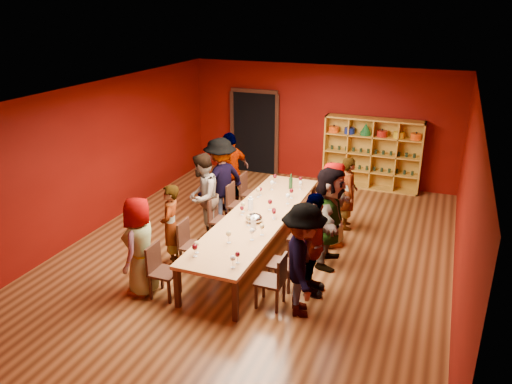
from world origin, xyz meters
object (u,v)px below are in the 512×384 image
person_left_2 (202,197)px  chair_person_right_2 (305,235)px  person_left_0 (140,246)px  person_left_3 (221,181)px  shelving_unit (372,150)px  chair_person_left_1 (189,242)px  chair_person_right_1 (287,261)px  chair_person_right_3 (316,218)px  person_left_1 (171,226)px  person_right_0 (303,260)px  person_right_1 (313,245)px  person_right_3 (332,204)px  chair_person_left_2 (218,217)px  spittoon_bowl (254,218)px  person_left_4 (231,172)px  chair_person_right_0 (275,278)px  chair_person_right_4 (327,202)px  wine_bottle (291,183)px  person_right_2 (329,217)px  person_right_4 (348,193)px  chair_person_left_0 (160,268)px  chair_person_left_4 (248,191)px  tasting_table (258,218)px  chair_person_left_3 (235,202)px

person_left_2 → chair_person_right_2: person_left_2 is taller
person_left_0 → person_left_3: bearing=171.9°
shelving_unit → chair_person_left_1: (-2.31, -5.31, -0.49)m
chair_person_right_1 → chair_person_right_3: (0.00, 1.86, 0.00)m
person_left_1 → person_right_0: person_right_0 is taller
person_right_1 → person_right_3: 1.86m
chair_person_left_2 → chair_person_right_3: 1.94m
shelving_unit → person_left_3: size_ratio=1.30×
spittoon_bowl → person_left_4: bearing=123.9°
person_left_3 → chair_person_right_1: person_left_3 is taller
person_left_0 → chair_person_right_0: size_ratio=1.84×
chair_person_left_1 → chair_person_right_1: 1.82m
chair_person_right_0 → chair_person_right_4: 3.31m
person_left_0 → chair_person_right_1: bearing=105.9°
person_left_1 → person_left_2: person_left_2 is taller
person_right_3 → wine_bottle: 1.29m
person_right_2 → person_right_4: bearing=-4.4°
chair_person_left_0 → person_right_2: bearing=41.8°
person_right_1 → chair_person_left_0: bearing=107.8°
shelving_unit → person_right_0: bearing=-90.6°
person_left_1 → chair_person_left_4: size_ratio=1.71×
chair_person_right_4 → chair_person_right_3: bearing=-90.0°
shelving_unit → chair_person_right_0: shelving_unit is taller
chair_person_left_0 → chair_person_right_4: same height
person_left_3 → wine_bottle: 1.48m
person_left_0 → chair_person_right_2: 2.97m
shelving_unit → person_right_4: size_ratio=1.57×
tasting_table → shelving_unit: 4.55m
person_left_4 → chair_person_right_3: bearing=90.0°
person_left_3 → person_right_3: size_ratio=1.11×
person_right_4 → chair_person_right_3: bearing=134.6°
chair_person_left_1 → person_left_4: size_ratio=0.50×
person_right_4 → chair_person_left_0: bearing=129.8°
person_right_4 → chair_person_left_1: bearing=121.5°
person_right_2 → wine_bottle: size_ratio=5.55×
chair_person_right_4 → chair_person_right_0: bearing=-90.0°
chair_person_left_2 → person_right_1: person_right_1 is taller
person_left_2 → person_right_1: (2.57, -1.20, -0.00)m
person_left_4 → chair_person_right_0: (2.23, -3.33, -0.40)m
person_left_3 → tasting_table: bearing=74.9°
person_left_4 → wine_bottle: (1.46, -0.17, -0.02)m
chair_person_right_0 → person_right_1: 0.81m
person_left_1 → chair_person_right_0: size_ratio=1.71×
person_right_0 → person_right_2: bearing=-19.4°
person_right_3 → spittoon_bowl: 1.63m
person_left_0 → person_right_3: bearing=130.9°
chair_person_right_1 → chair_person_right_3: 1.86m
chair_person_left_4 → person_right_3: person_right_3 is taller
chair_person_left_3 → chair_person_left_4: same height
chair_person_left_4 → person_right_2: (2.25, -1.70, 0.42)m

